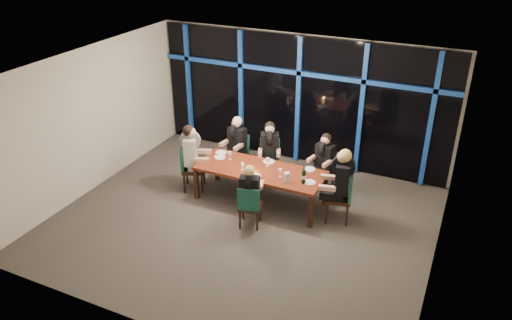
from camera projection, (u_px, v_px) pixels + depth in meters
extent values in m
plane|color=#4E4845|center=(243.00, 221.00, 9.66)|extent=(7.00, 7.00, 0.00)
cube|color=silver|center=(300.00, 100.00, 11.41)|extent=(7.00, 0.04, 3.00)
cube|color=silver|center=(141.00, 242.00, 6.55)|extent=(7.00, 0.04, 3.00)
cube|color=silver|center=(90.00, 120.00, 10.29)|extent=(0.04, 6.00, 3.00)
cube|color=silver|center=(446.00, 193.00, 7.67)|extent=(0.04, 6.00, 3.00)
cube|color=white|center=(241.00, 70.00, 8.30)|extent=(7.00, 6.00, 0.04)
cube|color=black|center=(299.00, 100.00, 11.36)|extent=(6.86, 0.04, 2.94)
cube|color=#143F9C|center=(189.00, 84.00, 12.41)|extent=(0.10, 0.10, 2.94)
cube|color=#143F9C|center=(241.00, 92.00, 11.86)|extent=(0.10, 0.10, 2.94)
cube|color=#143F9C|center=(298.00, 101.00, 11.32)|extent=(0.10, 0.10, 2.94)
cube|color=#143F9C|center=(361.00, 111.00, 10.78)|extent=(0.10, 0.10, 2.94)
cube|color=#143F9C|center=(431.00, 122.00, 10.23)|extent=(0.10, 0.10, 2.94)
cube|color=#143F9C|center=(299.00, 73.00, 11.02)|extent=(6.86, 0.10, 0.10)
cube|color=#FF2D14|center=(352.00, 75.00, 10.91)|extent=(0.60, 0.05, 0.35)
cube|color=maroon|center=(260.00, 171.00, 9.98)|extent=(2.60, 1.00, 0.06)
cube|color=black|center=(197.00, 184.00, 10.26)|extent=(0.08, 0.08, 0.69)
cube|color=black|center=(311.00, 211.00, 9.33)|extent=(0.08, 0.08, 0.69)
cube|color=black|center=(217.00, 166.00, 10.97)|extent=(0.08, 0.08, 0.69)
cube|color=black|center=(325.00, 190.00, 10.04)|extent=(0.08, 0.08, 0.69)
cube|color=black|center=(236.00, 156.00, 11.20)|extent=(0.49, 0.49, 0.06)
cube|color=#1A5544|center=(241.00, 143.00, 11.23)|extent=(0.44, 0.11, 0.48)
cube|color=black|center=(226.00, 166.00, 11.26)|extent=(0.04, 0.04, 0.40)
cube|color=black|center=(239.00, 170.00, 11.09)|extent=(0.04, 0.04, 0.40)
cube|color=black|center=(235.00, 161.00, 11.52)|extent=(0.04, 0.04, 0.40)
cube|color=black|center=(247.00, 164.00, 11.35)|extent=(0.04, 0.04, 0.40)
cube|color=black|center=(269.00, 163.00, 10.89)|extent=(0.57, 0.57, 0.06)
cube|color=#1A5544|center=(270.00, 148.00, 10.95)|extent=(0.43, 0.21, 0.49)
cube|color=black|center=(261.00, 176.00, 10.85)|extent=(0.05, 0.05, 0.41)
cube|color=black|center=(277.00, 176.00, 10.83)|extent=(0.05, 0.05, 0.41)
cube|color=black|center=(262.00, 169.00, 11.16)|extent=(0.05, 0.05, 0.41)
cube|color=black|center=(277.00, 169.00, 11.14)|extent=(0.05, 0.05, 0.41)
cube|color=black|center=(323.00, 174.00, 10.50)|extent=(0.50, 0.50, 0.06)
cube|color=#1A5544|center=(328.00, 160.00, 10.52)|extent=(0.42, 0.14, 0.46)
cube|color=black|center=(311.00, 183.00, 10.58)|extent=(0.04, 0.04, 0.39)
cube|color=black|center=(325.00, 188.00, 10.39)|extent=(0.04, 0.04, 0.39)
cube|color=black|center=(319.00, 177.00, 10.81)|extent=(0.04, 0.04, 0.39)
cube|color=black|center=(333.00, 182.00, 10.63)|extent=(0.04, 0.04, 0.39)
cube|color=black|center=(194.00, 169.00, 10.58)|extent=(0.61, 0.61, 0.06)
cube|color=#1A5544|center=(183.00, 157.00, 10.46)|extent=(0.23, 0.45, 0.52)
cube|color=black|center=(202.00, 184.00, 10.52)|extent=(0.05, 0.05, 0.43)
cube|color=black|center=(204.00, 175.00, 10.85)|extent=(0.05, 0.05, 0.43)
cube|color=black|center=(184.00, 184.00, 10.53)|extent=(0.05, 0.05, 0.43)
cube|color=black|center=(187.00, 175.00, 10.86)|extent=(0.05, 0.05, 0.43)
cube|color=black|center=(338.00, 198.00, 9.51)|extent=(0.57, 0.57, 0.06)
cube|color=#1A5544|center=(351.00, 186.00, 9.34)|extent=(0.16, 0.48, 0.53)
cube|color=black|center=(328.00, 203.00, 9.82)|extent=(0.05, 0.05, 0.44)
cube|color=black|center=(327.00, 213.00, 9.49)|extent=(0.05, 0.05, 0.44)
cube|color=black|center=(348.00, 205.00, 9.75)|extent=(0.05, 0.05, 0.44)
cube|color=black|center=(347.00, 216.00, 9.42)|extent=(0.05, 0.05, 0.44)
cube|color=black|center=(250.00, 206.00, 9.37)|extent=(0.50, 0.50, 0.05)
cube|color=#1A5544|center=(248.00, 200.00, 9.10)|extent=(0.41, 0.15, 0.46)
cube|color=black|center=(260.00, 212.00, 9.59)|extent=(0.04, 0.04, 0.38)
cube|color=black|center=(243.00, 211.00, 9.63)|extent=(0.04, 0.04, 0.38)
cube|color=black|center=(257.00, 222.00, 9.30)|extent=(0.04, 0.04, 0.38)
cube|color=black|center=(240.00, 220.00, 9.35)|extent=(0.04, 0.04, 0.38)
cube|color=black|center=(233.00, 154.00, 11.07)|extent=(0.40, 0.45, 0.13)
cube|color=black|center=(237.00, 139.00, 11.04)|extent=(0.41, 0.28, 0.54)
cylinder|color=black|center=(237.00, 130.00, 10.95)|extent=(0.15, 0.41, 0.40)
sphere|color=tan|center=(236.00, 123.00, 10.85)|extent=(0.20, 0.20, 0.20)
sphere|color=silver|center=(237.00, 121.00, 10.87)|extent=(0.22, 0.22, 0.22)
cube|color=tan|center=(224.00, 143.00, 10.99)|extent=(0.12, 0.30, 0.08)
cube|color=tan|center=(238.00, 147.00, 10.80)|extent=(0.12, 0.30, 0.08)
cube|color=black|center=(269.00, 162.00, 10.74)|extent=(0.48, 0.51, 0.14)
cube|color=black|center=(270.00, 145.00, 10.74)|extent=(0.45, 0.36, 0.55)
cylinder|color=black|center=(270.00, 136.00, 10.64)|extent=(0.24, 0.42, 0.41)
sphere|color=tan|center=(270.00, 129.00, 10.54)|extent=(0.20, 0.20, 0.20)
sphere|color=black|center=(270.00, 127.00, 10.56)|extent=(0.22, 0.22, 0.22)
cube|color=tan|center=(260.00, 152.00, 10.57)|extent=(0.18, 0.30, 0.08)
cube|color=tan|center=(279.00, 153.00, 10.55)|extent=(0.18, 0.30, 0.08)
cube|color=black|center=(320.00, 172.00, 10.38)|extent=(0.41, 0.46, 0.13)
cube|color=black|center=(325.00, 156.00, 10.35)|extent=(0.41, 0.30, 0.52)
cylinder|color=black|center=(325.00, 147.00, 10.26)|extent=(0.18, 0.40, 0.39)
sphere|color=tan|center=(325.00, 140.00, 10.17)|extent=(0.20, 0.20, 0.20)
sphere|color=black|center=(327.00, 138.00, 10.18)|extent=(0.21, 0.21, 0.21)
cube|color=tan|center=(311.00, 159.00, 10.31)|extent=(0.13, 0.29, 0.07)
cube|color=tan|center=(327.00, 164.00, 10.10)|extent=(0.13, 0.29, 0.07)
cube|color=black|center=(199.00, 165.00, 10.53)|extent=(0.55, 0.51, 0.14)
cube|color=black|center=(191.00, 150.00, 10.38)|extent=(0.39, 0.48, 0.58)
cylinder|color=black|center=(190.00, 140.00, 10.27)|extent=(0.44, 0.27, 0.43)
sphere|color=tan|center=(190.00, 132.00, 10.19)|extent=(0.22, 0.22, 0.22)
sphere|color=black|center=(188.00, 131.00, 10.18)|extent=(0.24, 0.24, 0.24)
cube|color=tan|center=(202.00, 160.00, 10.24)|extent=(0.32, 0.20, 0.08)
cube|color=tan|center=(204.00, 151.00, 10.61)|extent=(0.32, 0.20, 0.08)
cube|color=black|center=(332.00, 193.00, 9.48)|extent=(0.52, 0.47, 0.15)
cube|color=black|center=(342.00, 177.00, 9.29)|extent=(0.34, 0.47, 0.59)
cylinder|color=black|center=(343.00, 166.00, 9.19)|extent=(0.46, 0.21, 0.44)
sphere|color=tan|center=(343.00, 157.00, 9.11)|extent=(0.22, 0.22, 0.22)
sphere|color=tan|center=(345.00, 156.00, 9.08)|extent=(0.24, 0.24, 0.24)
cube|color=tan|center=(329.00, 177.00, 9.59)|extent=(0.33, 0.16, 0.08)
cube|color=tan|center=(327.00, 188.00, 9.22)|extent=(0.33, 0.16, 0.08)
cube|color=black|center=(251.00, 199.00, 9.42)|extent=(0.42, 0.46, 0.13)
cube|color=black|center=(250.00, 189.00, 9.16)|extent=(0.41, 0.31, 0.51)
cylinder|color=black|center=(250.00, 180.00, 9.07)|extent=(0.19, 0.39, 0.38)
sphere|color=tan|center=(250.00, 171.00, 9.01)|extent=(0.19, 0.19, 0.19)
sphere|color=tan|center=(249.00, 171.00, 8.97)|extent=(0.21, 0.21, 0.21)
cube|color=tan|center=(261.00, 185.00, 9.33)|extent=(0.14, 0.28, 0.07)
cube|color=tan|center=(242.00, 183.00, 9.38)|extent=(0.14, 0.28, 0.07)
cylinder|color=white|center=(221.00, 152.00, 10.63)|extent=(0.24, 0.24, 0.01)
cylinder|color=white|center=(269.00, 162.00, 10.25)|extent=(0.24, 0.24, 0.01)
cylinder|color=white|center=(309.00, 169.00, 9.95)|extent=(0.24, 0.24, 0.01)
cylinder|color=white|center=(220.00, 157.00, 10.43)|extent=(0.24, 0.24, 0.01)
cylinder|color=white|center=(310.00, 182.00, 9.48)|extent=(0.24, 0.24, 0.01)
cylinder|color=white|center=(255.00, 176.00, 9.70)|extent=(0.24, 0.24, 0.01)
cylinder|color=black|center=(304.00, 177.00, 9.41)|extent=(0.08, 0.08, 0.26)
cylinder|color=black|center=(304.00, 169.00, 9.33)|extent=(0.03, 0.03, 0.10)
cylinder|color=silver|center=(304.00, 177.00, 9.41)|extent=(0.08, 0.08, 0.07)
cylinder|color=silver|center=(287.00, 177.00, 9.47)|extent=(0.11, 0.11, 0.20)
cylinder|color=silver|center=(290.00, 177.00, 9.44)|extent=(0.02, 0.02, 0.14)
cylinder|color=#F0A448|center=(252.00, 171.00, 9.86)|extent=(0.05, 0.05, 0.03)
cylinder|color=silver|center=(242.00, 169.00, 9.95)|extent=(0.06, 0.06, 0.01)
cylinder|color=silver|center=(242.00, 167.00, 9.93)|extent=(0.01, 0.01, 0.09)
cylinder|color=silver|center=(242.00, 164.00, 9.90)|extent=(0.06, 0.06, 0.06)
cylinder|color=silver|center=(267.00, 166.00, 10.09)|extent=(0.07, 0.07, 0.01)
cylinder|color=silver|center=(268.00, 163.00, 10.07)|extent=(0.01, 0.01, 0.10)
cylinder|color=silver|center=(268.00, 160.00, 10.03)|extent=(0.07, 0.07, 0.07)
cylinder|color=silver|center=(280.00, 177.00, 9.68)|extent=(0.06, 0.06, 0.01)
cylinder|color=silver|center=(280.00, 174.00, 9.66)|extent=(0.01, 0.01, 0.10)
cylinder|color=silver|center=(280.00, 171.00, 9.62)|extent=(0.07, 0.07, 0.07)
cylinder|color=white|center=(230.00, 159.00, 10.36)|extent=(0.06, 0.06, 0.01)
cylinder|color=white|center=(230.00, 157.00, 10.34)|extent=(0.01, 0.01, 0.10)
cylinder|color=white|center=(230.00, 153.00, 10.30)|extent=(0.07, 0.07, 0.07)
cylinder|color=silver|center=(305.00, 176.00, 9.71)|extent=(0.06, 0.06, 0.01)
cylinder|color=silver|center=(305.00, 174.00, 9.69)|extent=(0.01, 0.01, 0.09)
cylinder|color=silver|center=(306.00, 170.00, 9.66)|extent=(0.06, 0.06, 0.06)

